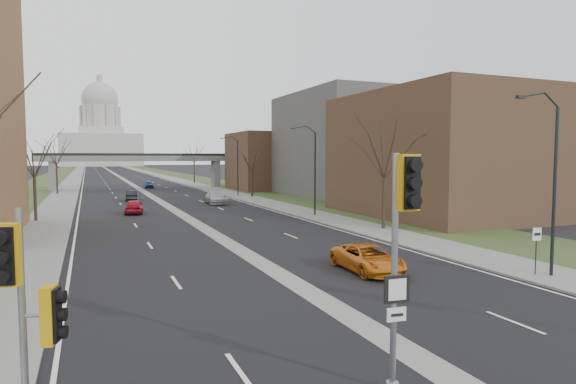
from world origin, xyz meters
TOP-DOWN VIEW (x-y plane):
  - ground at (0.00, 0.00)m, footprint 700.00×700.00m
  - road_surface at (0.00, 150.00)m, footprint 20.00×600.00m
  - median_strip at (0.00, 150.00)m, footprint 1.20×600.00m
  - sidewalk_right at (12.00, 150.00)m, footprint 4.00×600.00m
  - sidewalk_left at (-12.00, 150.00)m, footprint 4.00×600.00m
  - grass_verge_right at (18.00, 150.00)m, footprint 8.00×600.00m
  - grass_verge_left at (-18.00, 150.00)m, footprint 8.00×600.00m
  - commercial_block_near at (24.00, 28.00)m, footprint 16.00×20.00m
  - commercial_block_mid at (28.00, 52.00)m, footprint 18.00×22.00m
  - commercial_block_far at (22.00, 70.00)m, footprint 14.00×14.00m
  - pedestrian_bridge at (0.00, 80.00)m, footprint 34.00×3.00m
  - capitol at (0.00, 320.00)m, footprint 48.00×42.00m
  - streetlight_near at (10.99, 6.00)m, footprint 2.61×0.20m
  - streetlight_mid at (10.99, 32.00)m, footprint 2.61×0.20m
  - streetlight_far at (10.99, 58.00)m, footprint 2.61×0.20m
  - tree_left_b at (-13.00, 38.00)m, footprint 6.75×6.75m
  - tree_left_c at (-13.00, 72.00)m, footprint 7.65×7.65m
  - tree_right_a at (13.00, 22.00)m, footprint 7.20×7.20m
  - tree_right_b at (13.00, 55.00)m, footprint 6.30×6.30m
  - tree_right_c at (13.00, 95.00)m, footprint 7.65×7.65m
  - signal_pole_left at (-9.68, -0.57)m, footprint 1.06×0.82m
  - signal_pole_median at (-1.83, -0.79)m, footprint 0.68×0.97m
  - speed_limit_sign at (11.25, 6.43)m, footprint 0.49×0.10m
  - car_left_near at (-4.33, 41.13)m, footprint 2.26×4.49m
  - car_left_far at (-3.30, 56.42)m, footprint 1.80×4.24m
  - car_right_near at (4.35, 10.51)m, footprint 2.37×4.89m
  - car_right_mid at (5.95, 47.94)m, footprint 2.37×5.41m
  - car_right_far at (2.00, 82.84)m, footprint 1.83×3.92m

SIDE VIEW (x-z plane):
  - ground at x=0.00m, z-range 0.00..0.00m
  - median_strip at x=0.00m, z-range -0.01..0.01m
  - road_surface at x=0.00m, z-range 0.00..0.01m
  - grass_verge_right at x=18.00m, z-range 0.00..0.10m
  - grass_verge_left at x=-18.00m, z-range 0.00..0.10m
  - sidewalk_right at x=12.00m, z-range 0.00..0.12m
  - sidewalk_left at x=-12.00m, z-range 0.00..0.12m
  - car_right_far at x=2.00m, z-range 0.00..1.30m
  - car_right_near at x=4.35m, z-range 0.00..1.34m
  - car_left_far at x=-3.30m, z-range 0.00..1.36m
  - car_left_near at x=-4.33m, z-range 0.00..1.47m
  - car_right_mid at x=5.95m, z-range 0.00..1.55m
  - speed_limit_sign at x=11.25m, z-range 0.55..2.82m
  - signal_pole_left at x=-9.68m, z-range 0.75..5.64m
  - signal_pole_median at x=-1.83m, z-range 1.16..7.05m
  - pedestrian_bridge at x=0.00m, z-range 1.62..8.07m
  - commercial_block_far at x=22.00m, z-range 0.00..10.00m
  - tree_right_b at x=13.00m, z-range 1.71..9.93m
  - commercial_block_near at x=24.00m, z-range 0.00..12.00m
  - tree_left_b at x=-13.00m, z-range 1.82..10.63m
  - tree_right_a at x=13.00m, z-range 1.94..11.34m
  - streetlight_near at x=10.99m, z-range 2.60..11.30m
  - streetlight_mid at x=10.99m, z-range 2.60..11.30m
  - streetlight_far at x=10.99m, z-range 2.60..11.30m
  - tree_left_c at x=-13.00m, z-range 2.05..12.04m
  - tree_right_c at x=13.00m, z-range 2.05..12.04m
  - commercial_block_mid at x=28.00m, z-range 0.00..15.00m
  - capitol at x=0.00m, z-range -9.28..46.47m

